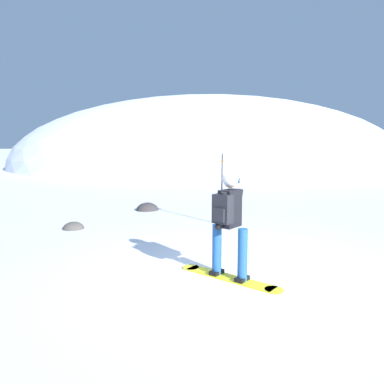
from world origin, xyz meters
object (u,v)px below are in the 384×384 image
(snowboarder_main, at_px, (229,222))
(piste_marker_near, at_px, (222,183))
(rock_mid, at_px, (147,210))
(rock_dark, at_px, (74,229))

(snowboarder_main, bearing_deg, piste_marker_near, 73.11)
(rock_mid, bearing_deg, snowboarder_main, -85.58)
(rock_dark, bearing_deg, snowboarder_main, -58.11)
(piste_marker_near, distance_m, rock_dark, 3.94)
(piste_marker_near, relative_size, rock_mid, 2.70)
(piste_marker_near, bearing_deg, rock_mid, 122.41)
(rock_dark, distance_m, rock_mid, 3.03)
(piste_marker_near, xyz_separation_m, rock_dark, (-3.76, 0.42, -1.10))
(rock_mid, bearing_deg, piste_marker_near, -57.59)
(piste_marker_near, distance_m, rock_mid, 3.25)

